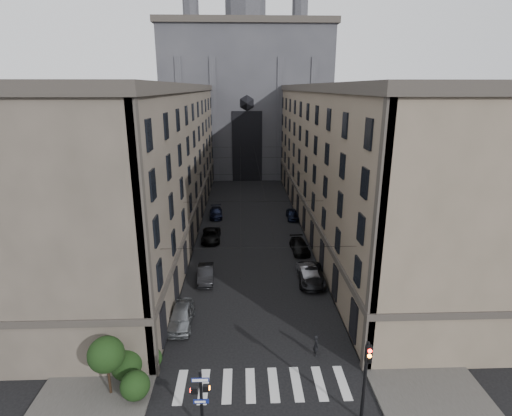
{
  "coord_description": "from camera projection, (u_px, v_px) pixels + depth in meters",
  "views": [
    {
      "loc": [
        -1.18,
        -16.35,
        18.45
      ],
      "look_at": [
        -0.09,
        13.0,
        9.54
      ],
      "focal_mm": 28.0,
      "sensor_mm": 36.0,
      "label": 1
    }
  ],
  "objects": [
    {
      "name": "building_left",
      "position": [
        148.0,
        160.0,
        52.27
      ],
      "size": [
        13.6,
        60.6,
        18.85
      ],
      "color": "#484137",
      "rests_on": "ground"
    },
    {
      "name": "car_right_near",
      "position": [
        308.0,
        274.0,
        39.32
      ],
      "size": [
        2.08,
        4.73,
        1.51
      ],
      "primitive_type": "imported",
      "rotation": [
        0.0,
        0.0,
        0.11
      ],
      "color": "gray",
      "rests_on": "ground"
    },
    {
      "name": "car_left_midnear",
      "position": [
        206.0,
        274.0,
        39.46
      ],
      "size": [
        1.75,
        4.45,
        1.44
      ],
      "primitive_type": "imported",
      "rotation": [
        0.0,
        0.0,
        0.05
      ],
      "color": "black",
      "rests_on": "ground"
    },
    {
      "name": "car_right_far",
      "position": [
        292.0,
        214.0,
        58.12
      ],
      "size": [
        1.68,
        4.1,
        1.39
      ],
      "primitive_type": "imported",
      "rotation": [
        0.0,
        0.0,
        -0.01
      ],
      "color": "black",
      "rests_on": "ground"
    },
    {
      "name": "building_right",
      "position": [
        351.0,
        158.0,
        53.22
      ],
      "size": [
        13.6,
        60.6,
        18.85
      ],
      "color": "brown",
      "rests_on": "ground"
    },
    {
      "name": "car_left_midfar",
      "position": [
        211.0,
        235.0,
        49.97
      ],
      "size": [
        2.31,
        4.9,
        1.35
      ],
      "primitive_type": "imported",
      "rotation": [
        0.0,
        0.0,
        0.01
      ],
      "color": "black",
      "rests_on": "ground"
    },
    {
      "name": "pedestrian_signal_left",
      "position": [
        201.0,
        397.0,
        21.67
      ],
      "size": [
        1.02,
        0.38,
        4.0
      ],
      "color": "black",
      "rests_on": "ground"
    },
    {
      "name": "sidewalk_right",
      "position": [
        325.0,
        224.0,
        55.81
      ],
      "size": [
        7.0,
        80.0,
        0.15
      ],
      "primitive_type": "cube",
      "color": "#383533",
      "rests_on": "ground"
    },
    {
      "name": "car_left_near",
      "position": [
        181.0,
        316.0,
        32.09
      ],
      "size": [
        1.93,
        4.76,
        1.62
      ],
      "primitive_type": "imported",
      "rotation": [
        0.0,
        0.0,
        0.0
      ],
      "color": "slate",
      "rests_on": "ground"
    },
    {
      "name": "zebra_crossing",
      "position": [
        262.0,
        385.0,
        25.81
      ],
      "size": [
        11.0,
        3.2,
        0.01
      ],
      "primitive_type": "cube",
      "color": "beige",
      "rests_on": "ground"
    },
    {
      "name": "traffic_light_right",
      "position": [
        366.0,
        373.0,
        22.11
      ],
      "size": [
        0.34,
        0.5,
        5.2
      ],
      "color": "black",
      "rests_on": "ground"
    },
    {
      "name": "car_right_midfar",
      "position": [
        300.0,
        246.0,
        46.53
      ],
      "size": [
        2.12,
        4.73,
        1.35
      ],
      "primitive_type": "imported",
      "rotation": [
        0.0,
        0.0,
        0.05
      ],
      "color": "black",
      "rests_on": "ground"
    },
    {
      "name": "tram_wires",
      "position": [
        250.0,
        175.0,
        53.0
      ],
      "size": [
        14.0,
        60.0,
        0.43
      ],
      "color": "black",
      "rests_on": "ground"
    },
    {
      "name": "gothic_tower",
      "position": [
        246.0,
        90.0,
        87.55
      ],
      "size": [
        35.0,
        23.0,
        58.0
      ],
      "color": "#2D2D33",
      "rests_on": "ground"
    },
    {
      "name": "pedestrian",
      "position": [
        316.0,
        345.0,
        28.47
      ],
      "size": [
        0.47,
        0.64,
        1.61
      ],
      "primitive_type": "imported",
      "rotation": [
        0.0,
        0.0,
        1.71
      ],
      "color": "black",
      "rests_on": "ground"
    },
    {
      "name": "car_left_far",
      "position": [
        216.0,
        213.0,
        58.96
      ],
      "size": [
        2.11,
        4.69,
        1.33
      ],
      "primitive_type": "imported",
      "rotation": [
        0.0,
        0.0,
        0.05
      ],
      "color": "black",
      "rests_on": "ground"
    },
    {
      "name": "shrub_cluster",
      "position": [
        123.0,
        365.0,
        24.98
      ],
      "size": [
        3.9,
        4.4,
        3.9
      ],
      "color": "black",
      "rests_on": "sidewalk_left"
    },
    {
      "name": "sidewalk_left",
      "position": [
        175.0,
        226.0,
        55.06
      ],
      "size": [
        7.0,
        80.0,
        0.15
      ],
      "primitive_type": "cube",
      "color": "#383533",
      "rests_on": "ground"
    },
    {
      "name": "car_right_midnear",
      "position": [
        311.0,
        275.0,
        39.18
      ],
      "size": [
        2.78,
        5.58,
        1.52
      ],
      "primitive_type": "imported",
      "rotation": [
        0.0,
        0.0,
        -0.05
      ],
      "color": "black",
      "rests_on": "ground"
    }
  ]
}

